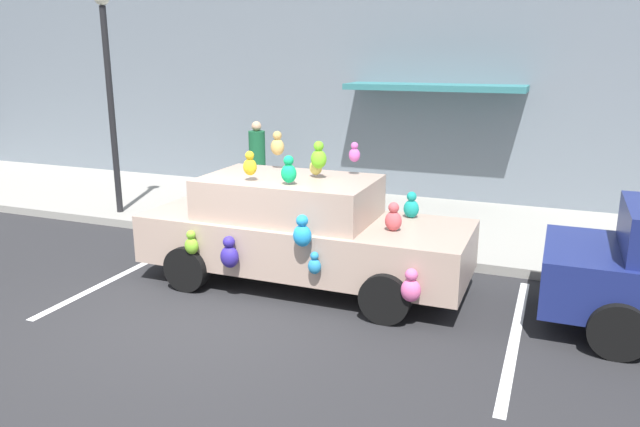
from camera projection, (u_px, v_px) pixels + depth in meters
The scene contains 9 objects.
ground_plane at pixel (201, 321), 7.56m from camera, with size 60.00×60.00×0.00m, color #262628.
sidewalk at pixel (339, 217), 12.03m from camera, with size 24.00×4.00×0.15m, color gray.
storefront_building at pixel (374, 54), 13.15m from camera, with size 24.00×1.25×6.40m.
parking_stripe_front at pixel (515, 336), 7.15m from camera, with size 0.12×3.60×0.01m, color silver.
parking_stripe_rear at pixel (125, 273), 9.17m from camera, with size 0.12×3.60×0.01m, color silver.
plush_covered_car at pixel (300, 230), 8.58m from camera, with size 4.61×1.97×2.11m.
teddy_bear_on_sidewalk at pixel (244, 206), 11.49m from camera, with size 0.30×0.25×0.56m.
street_lamp_post at pixel (109, 82), 11.48m from camera, with size 0.28×0.28×4.19m.
pedestrian_near_shopfront at pixel (257, 161), 13.43m from camera, with size 0.36×0.36×1.63m.
Camera 1 is at (3.95, -5.93, 3.24)m, focal length 34.11 mm.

